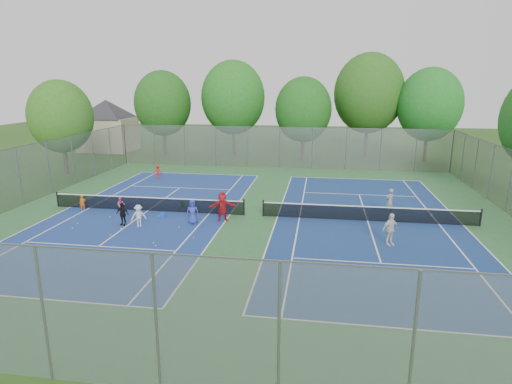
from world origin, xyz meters
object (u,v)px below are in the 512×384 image
Objects in this scene: net_right at (368,214)px; instructor at (390,202)px; ball_crate at (163,215)px; net_left at (148,204)px; ball_hopper at (183,204)px.

net_right is 7.64× the size of instructor.
net_right reaches higher than ball_crate.
ball_crate is at bearing -37.98° from net_left.
net_left is 15.56m from instructor.
instructor is (1.47, 1.63, 0.39)m from net_right.
net_left is 26.20× the size of ball_hopper.
ball_hopper is (2.02, 1.08, -0.21)m from net_left.
instructor is (13.45, 0.56, 0.60)m from ball_hopper.
net_left is 42.55× the size of ball_crate.
net_right is at bearing 5.24° from ball_crate.
ball_hopper is 13.48m from instructor.
net_left is at bearing 142.02° from ball_crate.
ball_crate is 0.18× the size of instructor.
net_left is 1.00× the size of net_right.
net_right is 12.59m from ball_crate.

